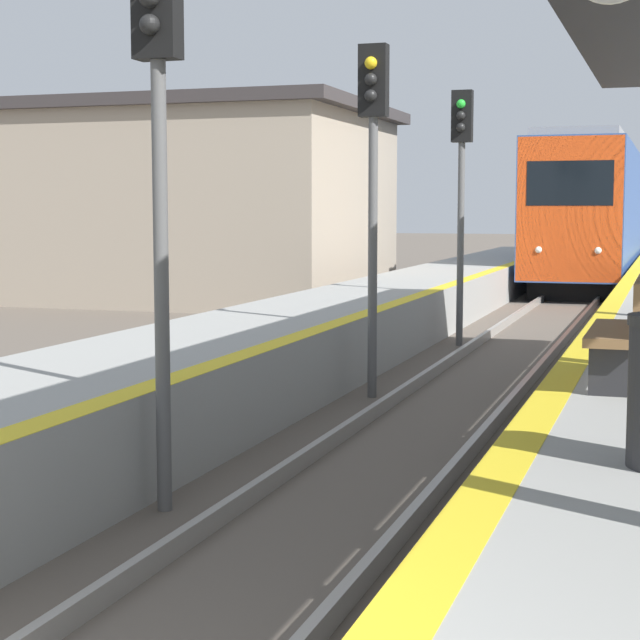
{
  "coord_description": "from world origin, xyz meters",
  "views": [
    {
      "loc": [
        2.57,
        -2.43,
        2.45
      ],
      "look_at": [
        -3.51,
        15.86,
        0.43
      ],
      "focal_mm": 60.0,
      "sensor_mm": 36.0,
      "label": 1
    }
  ],
  "objects_px": {
    "signal_near": "(158,119)",
    "signal_mid": "(373,153)",
    "train": "(596,213)",
    "signal_far": "(461,168)",
    "bench": "(624,328)"
  },
  "relations": [
    {
      "from": "signal_near",
      "to": "signal_far",
      "type": "relative_size",
      "value": 1.0
    },
    {
      "from": "signal_far",
      "to": "bench",
      "type": "distance_m",
      "value": 10.01
    },
    {
      "from": "signal_near",
      "to": "signal_far",
      "type": "xyz_separation_m",
      "value": [
        0.26,
        11.15,
        0.0
      ]
    },
    {
      "from": "signal_near",
      "to": "train",
      "type": "bearing_deg",
      "value": 87.47
    },
    {
      "from": "signal_near",
      "to": "signal_mid",
      "type": "relative_size",
      "value": 1.0
    },
    {
      "from": "signal_mid",
      "to": "signal_far",
      "type": "relative_size",
      "value": 1.0
    },
    {
      "from": "signal_near",
      "to": "bench",
      "type": "bearing_deg",
      "value": 27.72
    },
    {
      "from": "signal_far",
      "to": "bench",
      "type": "height_order",
      "value": "signal_far"
    },
    {
      "from": "signal_near",
      "to": "signal_far",
      "type": "distance_m",
      "value": 11.15
    },
    {
      "from": "train",
      "to": "signal_mid",
      "type": "height_order",
      "value": "train"
    },
    {
      "from": "train",
      "to": "signal_near",
      "type": "distance_m",
      "value": 29.79
    },
    {
      "from": "signal_mid",
      "to": "signal_far",
      "type": "distance_m",
      "value": 5.57
    },
    {
      "from": "signal_far",
      "to": "bench",
      "type": "bearing_deg",
      "value": -70.88
    },
    {
      "from": "train",
      "to": "signal_near",
      "type": "xyz_separation_m",
      "value": [
        -1.31,
        -29.75,
        0.85
      ]
    },
    {
      "from": "signal_mid",
      "to": "signal_far",
      "type": "bearing_deg",
      "value": 89.33
    }
  ]
}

